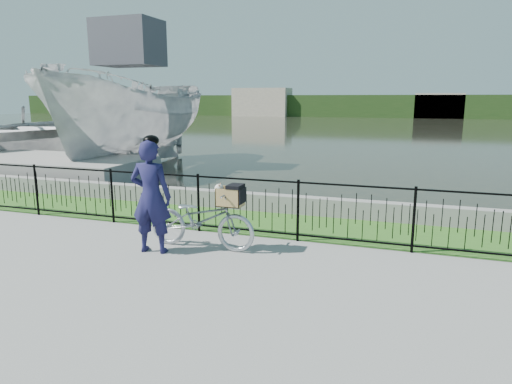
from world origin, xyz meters
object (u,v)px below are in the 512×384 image
(dock, at_px, (8,165))
(boat_far, at_px, (55,131))
(boat_near, at_px, (132,117))
(cyclist, at_px, (151,196))
(bicycle_rig, at_px, (202,219))

(dock, xyz_separation_m, boat_far, (-2.69, 5.22, 0.77))
(boat_near, distance_m, boat_far, 6.33)
(dock, bearing_deg, cyclist, -30.94)
(boat_near, bearing_deg, dock, -137.91)
(bicycle_rig, xyz_separation_m, boat_far, (-12.19, 10.03, 0.59))
(dock, distance_m, boat_far, 5.93)
(bicycle_rig, height_order, cyclist, cyclist)
(cyclist, bearing_deg, boat_near, 125.09)
(bicycle_rig, distance_m, boat_far, 15.80)
(boat_near, relative_size, boat_far, 0.73)
(bicycle_rig, xyz_separation_m, boat_near, (-6.39, 7.62, 1.36))
(boat_far, bearing_deg, cyclist, -42.43)
(dock, bearing_deg, boat_near, 42.09)
(dock, xyz_separation_m, cyclist, (8.80, -5.27, 0.63))
(dock, xyz_separation_m, boat_near, (3.11, 2.81, 1.54))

